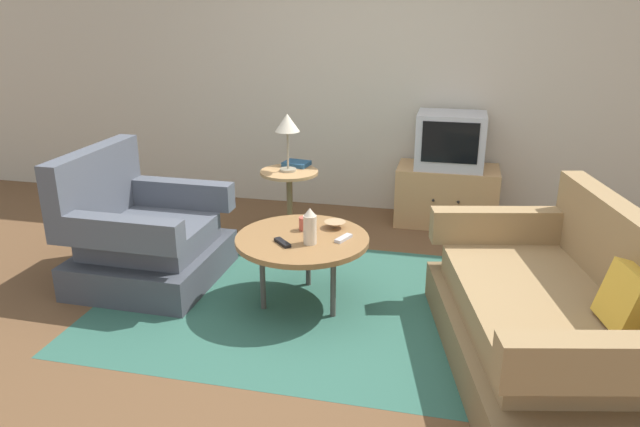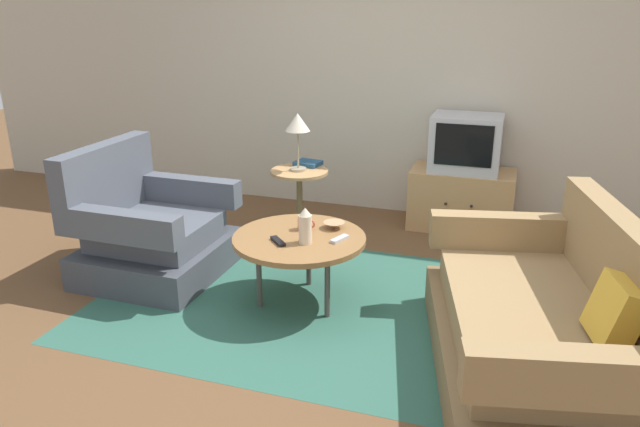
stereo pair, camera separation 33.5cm
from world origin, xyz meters
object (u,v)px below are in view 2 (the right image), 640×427
Objects in this scene: couch at (544,329)px; vase at (305,226)px; mug at (304,223)px; book at (308,163)px; table_lamp at (298,125)px; television at (466,143)px; tv_remote_silver at (340,239)px; side_table at (299,190)px; bowl at (334,225)px; tv_stand at (461,199)px; coffee_table at (299,241)px; armchair at (149,233)px; tv_remote_dark at (278,241)px.

couch reaches higher than vase.
book reaches higher than mug.
table_lamp reaches higher than couch.
television reaches higher than tv_remote_silver.
tv_remote_silver is at bearing -52.50° from book.
side_table reaches higher than bowl.
television is (-0.63, 2.16, 0.48)m from couch.
television is 1.86m from tv_remote_silver.
table_lamp is at bearing 123.23° from bowl.
couch is 2.25m from tv_stand.
vase reaches higher than bowl.
coffee_table is at bearing -64.49° from tv_remote_silver.
armchair reaches higher than coffee_table.
tv_stand reaches higher than coffee_table.
couch reaches higher than mug.
couch reaches higher than coffee_table.
side_table is at bearing 111.65° from mug.
coffee_table is 1.99m from television.
tv_stand is 6.12× the size of bowl.
book is at bearing 106.67° from coffee_table.
mug is 0.52× the size of book.
television is 4.03× the size of bowl.
tv_remote_dark is (-0.26, -0.35, -0.01)m from bowl.
television is at bearing 65.66° from bowl.
vase is at bearing -61.41° from book.
armchair reaches higher than mug.
book is at bearing -158.23° from tv_stand.
coffee_table is 0.15m from mug.
side_table is 4.12× the size of bowl.
table_lamp reaches higher than mug.
couch reaches higher than bowl.
book is (0.83, 1.15, 0.30)m from armchair.
tv_stand reaches higher than bowl.
couch reaches higher than tv_remote_dark.
bowl is at bearing 99.14° from tv_remote_dark.
tv_remote_silver is (0.27, 0.02, 0.04)m from coffee_table.
armchair is 6.49× the size of tv_remote_silver.
vase is 0.20m from tv_remote_dark.
side_table is 1.27m from tv_remote_dark.
vase is at bearing 65.26° from couch.
vase reaches higher than tv_remote_dark.
table_lamp is 1.33m from vase.
couch is 2.30m from television.
table_lamp reaches higher than tv_stand.
mug is (-0.09, 0.22, -0.07)m from vase.
mug is at bearing 119.66° from tv_remote_dark.
couch is 2.12× the size of tv_stand.
television is (1.27, 0.67, 0.34)m from side_table.
tv_remote_dark and tv_remote_silver have the same top height.
bowl is 1.19m from book.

